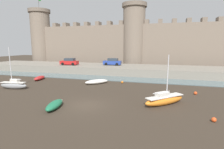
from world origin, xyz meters
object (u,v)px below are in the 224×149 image
Objects in this scene: mooring_buoy_near_shore at (214,120)px; mooring_buoy_near_channel at (196,93)px; sailboat_foreground_left at (164,99)px; sailboat_foreground_centre at (14,85)px; rowboat_midflat_right at (54,105)px; car_quay_centre_west at (69,62)px; mooring_buoy_off_centre at (122,82)px; rowboat_near_channel_right at (39,78)px; car_quay_east at (112,62)px; rowboat_midflat_centre at (97,82)px.

mooring_buoy_near_channel is at bearing 89.59° from mooring_buoy_near_shore.
mooring_buoy_near_shore is (3.82, -3.33, -0.37)m from sailboat_foreground_left.
sailboat_foreground_centre is 1.82× the size of rowboat_midflat_right.
car_quay_centre_west is (-24.94, 13.09, 2.22)m from mooring_buoy_near_channel.
mooring_buoy_near_shore is 1.05× the size of mooring_buoy_off_centre.
car_quay_east is at bearing 50.76° from rowboat_near_channel_right.
rowboat_midflat_right is 14.33m from mooring_buoy_near_shore.
rowboat_midflat_centre is at bearing -86.04° from car_quay_east.
rowboat_near_channel_right is at bearing 173.33° from mooring_buoy_near_channel.
sailboat_foreground_centre is at bearing -88.86° from car_quay_centre_west.
rowboat_midflat_right is at bearing -88.07° from car_quay_east.
car_quay_centre_west reaches higher than rowboat_near_channel_right.
rowboat_midflat_right is 0.96× the size of rowboat_near_channel_right.
car_quay_east is at bearing 63.92° from sailboat_foreground_centre.
rowboat_near_channel_right is 8.70× the size of mooring_buoy_near_shore.
sailboat_foreground_centre is 11.56m from rowboat_midflat_right.
sailboat_foreground_left is at bearing 138.91° from mooring_buoy_near_shore.
car_quay_east is at bearing 122.40° from mooring_buoy_near_shore.
sailboat_foreground_left is 23.51m from car_quay_east.
mooring_buoy_near_channel reaches higher than mooring_buoy_near_shore.
car_quay_centre_west is at bearing 152.31° from mooring_buoy_near_channel.
mooring_buoy_near_channel reaches higher than mooring_buoy_off_centre.
rowboat_near_channel_right is at bearing 132.67° from rowboat_midflat_right.
rowboat_midflat_right is 16.36m from rowboat_near_channel_right.
car_quay_centre_west is at bearing 139.37° from sailboat_foreground_left.
mooring_buoy_near_shore is at bearing -41.09° from sailboat_foreground_left.
mooring_buoy_off_centre is at bearing 73.21° from rowboat_midflat_right.
sailboat_foreground_left is 1.25× the size of car_quay_east.
rowboat_midflat_centre is 12.08m from sailboat_foreground_centre.
rowboat_midflat_right is at bearing -90.31° from rowboat_midflat_centre.
rowboat_near_channel_right is 27.79m from mooring_buoy_near_shore.
sailboat_foreground_left reaches higher than rowboat_midflat_centre.
car_quay_east is (-0.83, 24.59, 2.05)m from rowboat_midflat_right.
sailboat_foreground_centre is 15.95× the size of mooring_buoy_off_centre.
rowboat_near_channel_right is 25.63m from mooring_buoy_near_channel.
mooring_buoy_near_shore is 16.19m from mooring_buoy_off_centre.
sailboat_foreground_centre is 16.25m from mooring_buoy_off_centre.
sailboat_foreground_left is 11.25m from rowboat_midflat_right.
sailboat_foreground_left is 12.77× the size of mooring_buoy_near_channel.
sailboat_foreground_centre is at bearing -171.48° from mooring_buoy_near_channel.
rowboat_midflat_right is 8.76× the size of mooring_buoy_off_centre.
mooring_buoy_near_channel is 0.10× the size of car_quay_east.
car_quay_centre_west is at bearing 139.30° from mooring_buoy_near_shore.
rowboat_midflat_centre is 0.70× the size of sailboat_foreground_left.
mooring_buoy_near_shore is at bearing -90.41° from mooring_buoy_near_channel.
mooring_buoy_near_channel is at bearing -45.63° from car_quay_east.
mooring_buoy_near_shore is (25.39, -11.29, -0.16)m from rowboat_near_channel_right.
rowboat_midflat_centre is at bearing -44.55° from car_quay_centre_west.
sailboat_foreground_centre reaches higher than mooring_buoy_near_shore.
sailboat_foreground_centre reaches higher than car_quay_east.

